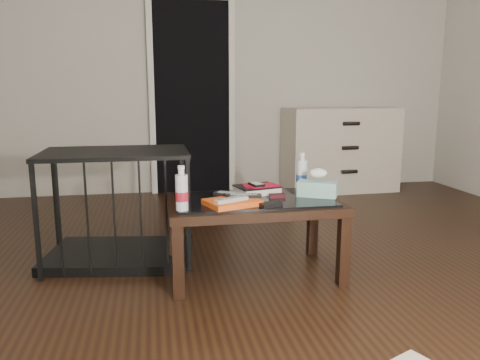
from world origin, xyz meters
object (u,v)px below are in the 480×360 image
at_px(pet_crate, 119,225).
at_px(water_bottle_right, 302,172).
at_px(water_bottle_left, 182,188).
at_px(coffee_table, 254,209).
at_px(textbook, 257,189).
at_px(tissue_box, 317,189).
at_px(dresser, 340,150).

distance_m(pet_crate, water_bottle_right, 1.22).
bearing_deg(water_bottle_left, coffee_table, 24.33).
relative_size(water_bottle_left, water_bottle_right, 1.00).
distance_m(coffee_table, water_bottle_right, 0.43).
xyz_separation_m(coffee_table, textbook, (0.05, 0.14, 0.09)).
bearing_deg(water_bottle_left, textbook, 34.78).
xyz_separation_m(textbook, tissue_box, (0.34, -0.15, 0.02)).
height_order(pet_crate, tissue_box, pet_crate).
bearing_deg(tissue_box, textbook, -176.68).
xyz_separation_m(pet_crate, tissue_box, (1.19, -0.40, 0.28)).
xyz_separation_m(coffee_table, dresser, (1.43, 2.16, 0.05)).
xyz_separation_m(dresser, water_bottle_right, (-1.09, -1.99, 0.13)).
bearing_deg(coffee_table, dresser, 56.47).
bearing_deg(dresser, coffee_table, -125.73).
relative_size(pet_crate, tissue_box, 4.27).
bearing_deg(pet_crate, dresser, 47.42).
bearing_deg(water_bottle_right, dresser, 61.34).
xyz_separation_m(dresser, water_bottle_left, (-1.86, -2.36, 0.13)).
bearing_deg(tissue_box, coffee_table, -154.27).
bearing_deg(textbook, coffee_table, -124.51).
relative_size(pet_crate, water_bottle_left, 4.13).
height_order(textbook, tissue_box, tissue_box).
distance_m(pet_crate, textbook, 0.93).
bearing_deg(textbook, dresser, 41.17).
bearing_deg(textbook, water_bottle_left, -159.71).
height_order(coffee_table, water_bottle_right, water_bottle_right).
bearing_deg(pet_crate, textbook, -7.37).
xyz_separation_m(water_bottle_left, tissue_box, (0.82, 0.19, -0.07)).
bearing_deg(pet_crate, water_bottle_right, -1.60).
bearing_deg(water_bottle_right, coffee_table, -153.26).
bearing_deg(water_bottle_left, pet_crate, 122.66).
height_order(pet_crate, water_bottle_left, pet_crate).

